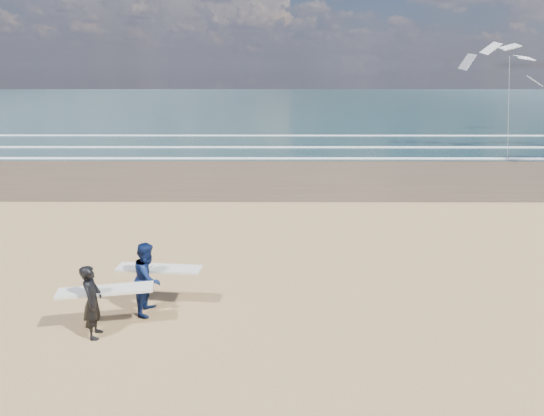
{
  "coord_description": "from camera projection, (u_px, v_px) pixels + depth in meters",
  "views": [
    {
      "loc": [
        2.8,
        -9.7,
        6.13
      ],
      "look_at": [
        2.74,
        6.0,
        1.49
      ],
      "focal_mm": 32.0,
      "sensor_mm": 36.0,
      "label": 1
    }
  ],
  "objects": [
    {
      "name": "kite_1",
      "position": [
        509.0,
        84.0,
        33.92
      ],
      "size": [
        6.12,
        4.77,
        8.57
      ],
      "color": "slate",
      "rests_on": "ground"
    },
    {
      "name": "ocean",
      "position": [
        378.0,
        104.0,
        80.02
      ],
      "size": [
        220.0,
        100.0,
        0.02
      ],
      "primitive_type": "cube",
      "color": "#173234",
      "rests_on": "ground"
    },
    {
      "name": "surfer_near",
      "position": [
        94.0,
        300.0,
        11.21
      ],
      "size": [
        2.26,
        1.16,
        1.79
      ],
      "color": "black",
      "rests_on": "ground"
    },
    {
      "name": "foam_breakers",
      "position": [
        493.0,
        146.0,
        37.91
      ],
      "size": [
        220.0,
        11.7,
        0.05
      ],
      "color": "white",
      "rests_on": "ground"
    },
    {
      "name": "surfer_far",
      "position": [
        149.0,
        277.0,
        12.33
      ],
      "size": [
        2.24,
        1.2,
        1.88
      ],
      "color": "#0C1A46",
      "rests_on": "ground"
    }
  ]
}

